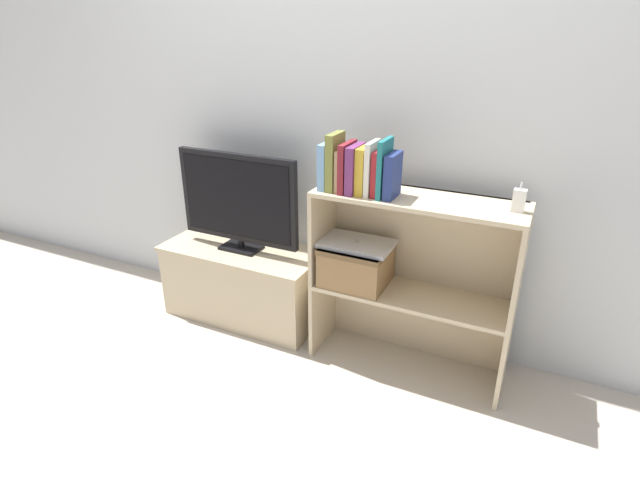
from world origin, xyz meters
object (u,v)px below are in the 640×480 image
object	(u,v)px
book_plum	(355,169)
book_crimson	(378,173)
tv	(238,200)
laptop	(357,244)
book_ivory	(372,168)
book_olive	(335,162)
book_navy	(393,176)
book_maroon	(347,167)
tv_stand	(244,282)
book_teal	(385,168)
storage_basket_left	(356,262)
baby_monitor	(519,200)
book_mustard	(364,170)
book_tan	(342,170)
book_skyblue	(327,166)

from	to	relation	value
book_plum	book_crimson	distance (m)	0.11
tv	laptop	world-z (taller)	tv
book_ivory	laptop	xyz separation A→B (m)	(-0.07, 0.03, -0.38)
book_olive	book_navy	distance (m)	0.27
tv	book_navy	distance (m)	0.91
book_plum	book_maroon	bearing A→B (deg)	180.00
book_olive	book_plum	xyz separation A→B (m)	(0.10, 0.00, -0.02)
book_navy	tv_stand	bearing A→B (deg)	174.36
tv	book_olive	bearing A→B (deg)	-8.00
book_ivory	book_teal	world-z (taller)	book_teal
tv	storage_basket_left	distance (m)	0.73
book_maroon	book_plum	xyz separation A→B (m)	(0.04, 0.00, -0.00)
book_olive	baby_monitor	world-z (taller)	book_olive
tv	book_ivory	world-z (taller)	book_ivory
book_crimson	book_teal	bearing A→B (deg)	0.00
baby_monitor	tv	bearing A→B (deg)	178.57
book_olive	book_plum	world-z (taller)	book_olive
book_mustard	baby_monitor	size ratio (longest dim) A/B	1.69
book_olive	book_navy	xyz separation A→B (m)	(0.27, 0.00, -0.03)
tv	book_crimson	bearing A→B (deg)	-5.99
book_mustard	baby_monitor	bearing A→B (deg)	4.42
book_ivory	laptop	size ratio (longest dim) A/B	0.69
tv_stand	book_ivory	distance (m)	1.11
tv_stand	book_plum	world-z (taller)	book_plum
tv	book_teal	world-z (taller)	book_teal
book_tan	book_crimson	bearing A→B (deg)	0.00
book_plum	storage_basket_left	bearing A→B (deg)	79.76
book_maroon	book_mustard	world-z (taller)	book_maroon
baby_monitor	book_tan	bearing A→B (deg)	-176.20
book_tan	book_ivory	size ratio (longest dim) A/B	0.80
baby_monitor	storage_basket_left	bearing A→B (deg)	-178.73
book_navy	storage_basket_left	distance (m)	0.49
tv	book_ivory	distance (m)	0.83
book_navy	storage_basket_left	size ratio (longest dim) A/B	0.62
book_navy	book_plum	bearing A→B (deg)	180.00
book_skyblue	storage_basket_left	xyz separation A→B (m)	(0.14, 0.03, -0.47)
book_navy	book_tan	bearing A→B (deg)	180.00
tv_stand	book_maroon	distance (m)	1.02
tv	book_navy	size ratio (longest dim) A/B	3.64
book_skyblue	book_crimson	xyz separation A→B (m)	(0.24, 0.00, -0.00)
tv_stand	laptop	xyz separation A→B (m)	(0.70, -0.05, 0.40)
book_navy	laptop	world-z (taller)	book_navy
book_plum	book_mustard	distance (m)	0.04
tv	baby_monitor	xyz separation A→B (m)	(1.38, -0.03, 0.22)
book_skyblue	book_teal	size ratio (longest dim) A/B	0.83
book_maroon	laptop	xyz separation A→B (m)	(0.04, 0.03, -0.38)
book_skyblue	book_teal	bearing A→B (deg)	0.00
tv_stand	book_navy	bearing A→B (deg)	-5.64
laptop	book_ivory	bearing A→B (deg)	-26.04
book_ivory	book_navy	distance (m)	0.10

